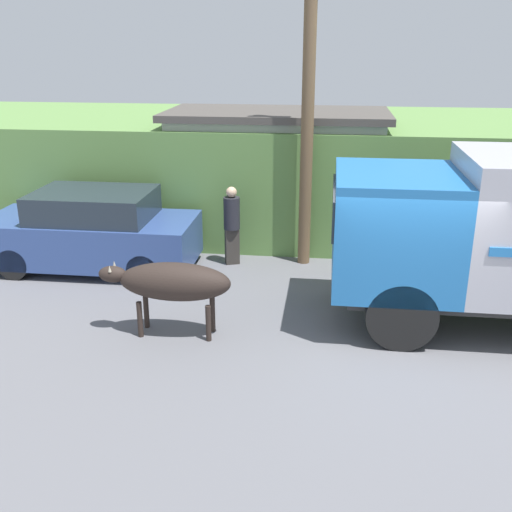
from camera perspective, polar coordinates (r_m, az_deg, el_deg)
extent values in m
plane|color=slate|center=(10.26, 13.62, -7.79)|extent=(60.00, 60.00, 0.00)
cube|color=#608C47|center=(16.22, 11.64, 7.82)|extent=(32.00, 6.01, 2.77)
cube|color=#B2BCAD|center=(14.60, 1.97, 7.27)|extent=(4.89, 2.40, 2.96)
cube|color=#4C4742|center=(14.34, 2.05, 13.36)|extent=(5.19, 2.70, 0.16)
cube|color=#236BB2|center=(10.35, 13.04, 2.65)|extent=(2.03, 2.42, 1.89)
cube|color=#232D38|center=(10.20, 7.40, 4.74)|extent=(0.04, 2.06, 0.66)
cylinder|color=black|center=(9.88, 13.61, -5.25)|extent=(1.13, 0.53, 1.13)
ellipsoid|color=#2D231E|center=(9.88, -7.74, -2.44)|extent=(1.86, 0.64, 0.64)
ellipsoid|color=#2D231E|center=(10.16, -13.49, -1.69)|extent=(0.48, 0.28, 0.28)
cone|color=#B7AD93|center=(10.02, -13.77, -1.18)|extent=(0.06, 0.06, 0.11)
cone|color=#B7AD93|center=(10.21, -13.35, -0.75)|extent=(0.06, 0.06, 0.11)
cylinder|color=#2D231E|center=(10.14, -10.99, -5.95)|extent=(0.09, 0.09, 0.63)
cylinder|color=#2D231E|center=(10.44, -10.41, -5.12)|extent=(0.09, 0.09, 0.63)
cylinder|color=#2D231E|center=(9.86, -4.56, -6.40)|extent=(0.09, 0.09, 0.63)
cylinder|color=#2D231E|center=(10.17, -4.16, -5.53)|extent=(0.09, 0.09, 0.63)
cube|color=#334C8C|center=(13.30, -15.36, 1.57)|extent=(4.44, 1.88, 0.94)
cube|color=#232D38|center=(13.05, -15.21, 4.72)|extent=(2.44, 1.73, 0.58)
cylinder|color=black|center=(13.32, -21.98, -0.62)|extent=(0.66, 0.30, 0.66)
cylinder|color=black|center=(12.24, -10.62, -1.22)|extent=(0.66, 0.30, 0.66)
cube|color=#38332D|center=(13.15, -2.28, 0.95)|extent=(0.35, 0.29, 0.80)
cylinder|color=#26262D|center=(12.93, -2.33, 4.10)|extent=(0.45, 0.45, 0.70)
sphere|color=#DBB28E|center=(12.81, -2.36, 6.10)|extent=(0.23, 0.23, 0.23)
cylinder|color=brown|center=(12.63, 4.95, 13.52)|extent=(0.26, 0.26, 6.56)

